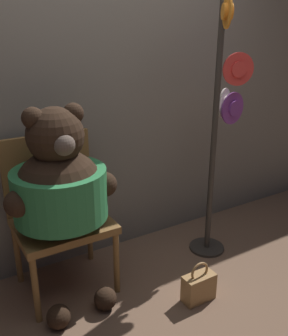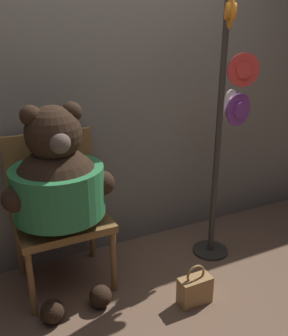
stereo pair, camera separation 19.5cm
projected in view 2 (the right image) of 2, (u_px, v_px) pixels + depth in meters
name	position (u px, v px, depth m)	size (l,w,h in m)	color
ground_plane	(141.00, 292.00, 2.55)	(14.00, 14.00, 0.00)	brown
wall_back	(98.00, 90.00, 2.69)	(8.00, 0.10, 2.55)	slate
chair	(58.00, 205.00, 2.53)	(0.60, 0.51, 1.04)	olive
teddy_bear	(58.00, 186.00, 2.30)	(0.69, 0.61, 1.29)	black
hat_display_rack	(226.00, 125.00, 2.68)	(0.44, 0.34, 1.89)	#332D28
handbag_on_ground	(195.00, 289.00, 2.42)	(0.22, 0.11, 0.29)	#A87A47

